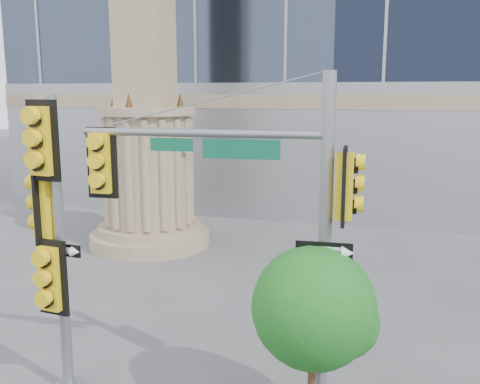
# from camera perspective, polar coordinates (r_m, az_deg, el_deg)

# --- Properties ---
(monument) EXTENTS (4.40, 4.40, 16.60)m
(monument) POSITION_cam_1_polar(r_m,az_deg,el_deg) (19.57, -10.00, 10.20)
(monument) COLOR gray
(monument) RESTS_ON ground
(main_signal_pole) EXTENTS (4.61, 0.68, 5.93)m
(main_signal_pole) POSITION_cam_1_polar(r_m,az_deg,el_deg) (8.77, 2.12, -2.10)
(main_signal_pole) COLOR slate
(main_signal_pole) RESTS_ON ground
(secondary_signal_pole) EXTENTS (0.96, 0.77, 5.57)m
(secondary_signal_pole) POSITION_cam_1_polar(r_m,az_deg,el_deg) (10.13, -19.48, -3.34)
(secondary_signal_pole) COLOR slate
(secondary_signal_pole) RESTS_ON ground
(street_tree) EXTENTS (2.06, 2.01, 3.21)m
(street_tree) POSITION_cam_1_polar(r_m,az_deg,el_deg) (8.90, 8.11, -12.61)
(street_tree) COLOR gray
(street_tree) RESTS_ON ground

